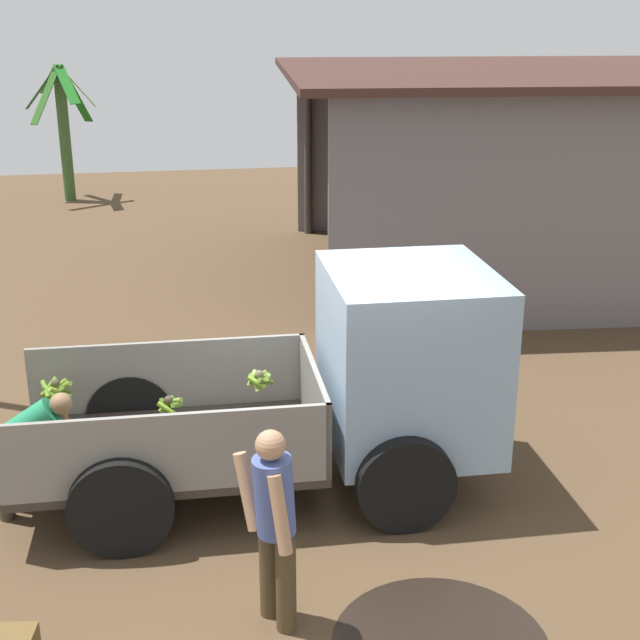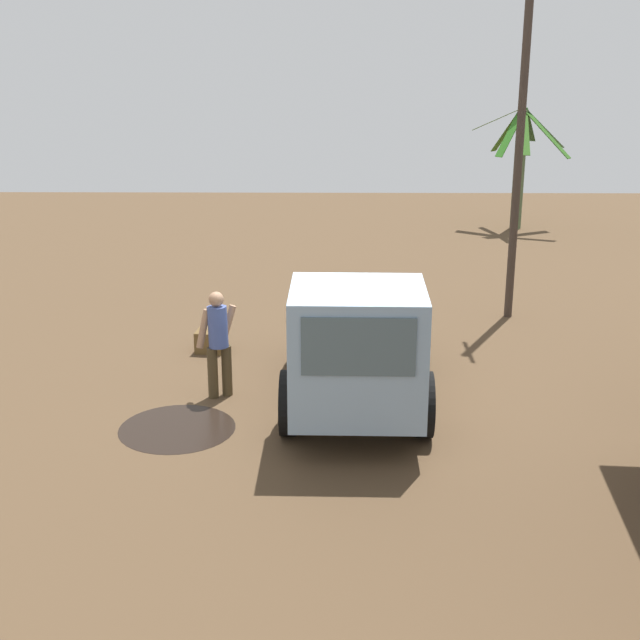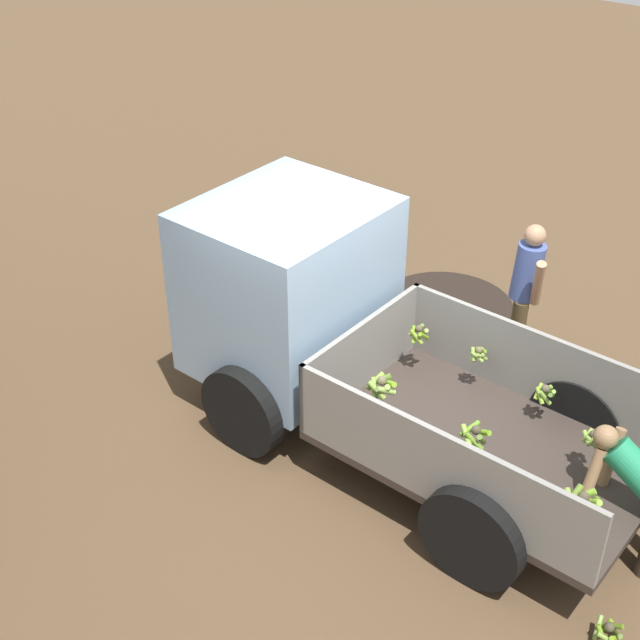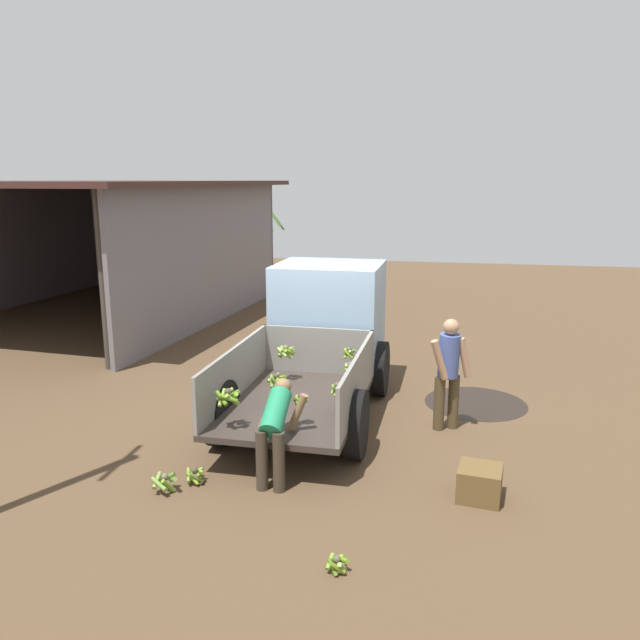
% 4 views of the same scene
% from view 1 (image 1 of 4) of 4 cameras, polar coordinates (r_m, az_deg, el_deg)
% --- Properties ---
extents(ground, '(36.00, 36.00, 0.00)m').
position_cam_1_polar(ground, '(9.00, 0.18, -10.08)').
color(ground, brown).
extents(cargo_truck, '(4.49, 2.11, 2.13)m').
position_cam_1_polar(cargo_truck, '(8.50, 2.89, -3.56)').
color(cargo_truck, '#362C27').
rests_on(cargo_truck, ground).
extents(warehouse_shed, '(9.80, 7.91, 3.46)m').
position_cam_1_polar(warehouse_shed, '(16.22, 16.66, 11.95)').
color(warehouse_shed, slate).
rests_on(warehouse_shed, ground).
extents(banana_palm_3, '(1.62, 2.08, 3.17)m').
position_cam_1_polar(banana_palm_3, '(22.28, -16.07, 11.68)').
color(banana_palm_3, '#3A5C2B').
rests_on(banana_palm_3, ground).
extents(person_foreground_visitor, '(0.50, 0.62, 1.62)m').
position_cam_1_polar(person_foreground_visitor, '(6.67, -2.98, -12.63)').
color(person_foreground_visitor, '#493A23').
rests_on(person_foreground_visitor, ground).
extents(person_worker_loading, '(0.73, 0.65, 1.17)m').
position_cam_1_polar(person_worker_loading, '(8.56, -18.27, -7.47)').
color(person_worker_loading, '#392F24').
rests_on(person_worker_loading, ground).
extents(banana_bunch_on_ground_0, '(0.23, 0.24, 0.21)m').
position_cam_1_polar(banana_bunch_on_ground_0, '(9.67, -18.69, -8.20)').
color(banana_bunch_on_ground_0, '#433D2C').
rests_on(banana_bunch_on_ground_0, ground).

